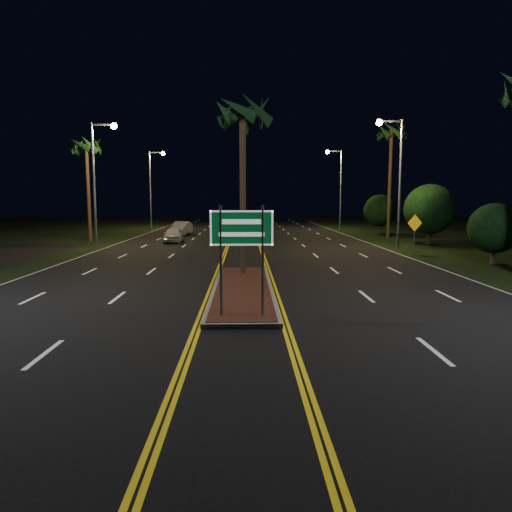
{
  "coord_description": "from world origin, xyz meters",
  "views": [
    {
      "loc": [
        0.1,
        -10.16,
        3.53
      ],
      "look_at": [
        0.41,
        2.76,
        1.9
      ],
      "focal_mm": 32.0,
      "sensor_mm": 36.0,
      "label": 1
    }
  ],
  "objects_px": {
    "shrub_far": "(380,211)",
    "car_near": "(173,233)",
    "streetlight_left_mid": "(99,169)",
    "streetlight_left_far": "(153,180)",
    "median_island": "(243,289)",
    "highway_sign": "(242,238)",
    "streetlight_right_mid": "(395,168)",
    "palm_right_far": "(391,133)",
    "car_far": "(181,227)",
    "warning_sign": "(415,229)",
    "palm_median": "(243,113)",
    "shrub_mid": "(430,209)",
    "palm_left_far": "(86,146)",
    "streetlight_right_far": "(338,180)",
    "shrub_near": "(494,228)"
  },
  "relations": [
    {
      "from": "shrub_far",
      "to": "car_near",
      "type": "height_order",
      "value": "shrub_far"
    },
    {
      "from": "streetlight_left_mid",
      "to": "streetlight_left_far",
      "type": "relative_size",
      "value": 1.0
    },
    {
      "from": "median_island",
      "to": "streetlight_left_far",
      "type": "xyz_separation_m",
      "value": [
        -10.61,
        37.0,
        5.57
      ]
    },
    {
      "from": "highway_sign",
      "to": "streetlight_right_mid",
      "type": "distance_m",
      "value": 22.18
    },
    {
      "from": "palm_right_far",
      "to": "shrub_far",
      "type": "height_order",
      "value": "palm_right_far"
    },
    {
      "from": "car_far",
      "to": "warning_sign",
      "type": "xyz_separation_m",
      "value": [
        16.99,
        -16.47,
        0.9
      ]
    },
    {
      "from": "streetlight_left_mid",
      "to": "palm_right_far",
      "type": "relative_size",
      "value": 0.87
    },
    {
      "from": "median_island",
      "to": "streetlight_right_mid",
      "type": "xyz_separation_m",
      "value": [
        10.61,
        15.0,
        5.57
      ]
    },
    {
      "from": "car_near",
      "to": "car_far",
      "type": "xyz_separation_m",
      "value": [
        -0.45,
        7.78,
        0.04
      ]
    },
    {
      "from": "palm_right_far",
      "to": "shrub_far",
      "type": "bearing_deg",
      "value": 80.54
    },
    {
      "from": "palm_median",
      "to": "warning_sign",
      "type": "xyz_separation_m",
      "value": [
        10.8,
        7.83,
        -5.62
      ]
    },
    {
      "from": "streetlight_right_mid",
      "to": "shrub_far",
      "type": "height_order",
      "value": "streetlight_right_mid"
    },
    {
      "from": "streetlight_left_mid",
      "to": "streetlight_left_far",
      "type": "bearing_deg",
      "value": 90.0
    },
    {
      "from": "shrub_mid",
      "to": "median_island",
      "type": "bearing_deg",
      "value": -129.47
    },
    {
      "from": "highway_sign",
      "to": "car_far",
      "type": "relative_size",
      "value": 0.71
    },
    {
      "from": "car_near",
      "to": "median_island",
      "type": "bearing_deg",
      "value": -76.77
    },
    {
      "from": "highway_sign",
      "to": "warning_sign",
      "type": "height_order",
      "value": "highway_sign"
    },
    {
      "from": "shrub_mid",
      "to": "shrub_far",
      "type": "xyz_separation_m",
      "value": [
        -0.2,
        12.0,
        -0.39
      ]
    },
    {
      "from": "palm_left_far",
      "to": "car_far",
      "type": "relative_size",
      "value": 1.94
    },
    {
      "from": "median_island",
      "to": "shrub_far",
      "type": "distance_m",
      "value": 32.19
    },
    {
      "from": "palm_right_far",
      "to": "shrub_far",
      "type": "xyz_separation_m",
      "value": [
        1.0,
        6.0,
        -6.81
      ]
    },
    {
      "from": "streetlight_right_far",
      "to": "car_far",
      "type": "height_order",
      "value": "streetlight_right_far"
    },
    {
      "from": "palm_right_far",
      "to": "shrub_mid",
      "type": "height_order",
      "value": "palm_right_far"
    },
    {
      "from": "shrub_far",
      "to": "warning_sign",
      "type": "bearing_deg",
      "value": -99.64
    },
    {
      "from": "car_near",
      "to": "warning_sign",
      "type": "bearing_deg",
      "value": -30.49
    },
    {
      "from": "palm_left_far",
      "to": "palm_right_far",
      "type": "bearing_deg",
      "value": 4.47
    },
    {
      "from": "palm_right_far",
      "to": "warning_sign",
      "type": "bearing_deg",
      "value": -99.73
    },
    {
      "from": "shrub_far",
      "to": "highway_sign",
      "type": "bearing_deg",
      "value": -112.57
    },
    {
      "from": "car_far",
      "to": "shrub_mid",
      "type": "bearing_deg",
      "value": -20.76
    },
    {
      "from": "palm_right_far",
      "to": "shrub_near",
      "type": "xyz_separation_m",
      "value": [
        0.7,
        -16.0,
        -7.2
      ]
    },
    {
      "from": "highway_sign",
      "to": "shrub_mid",
      "type": "distance_m",
      "value": 25.41
    },
    {
      "from": "streetlight_right_mid",
      "to": "warning_sign",
      "type": "xyz_separation_m",
      "value": [
        0.19,
        -3.67,
        -4.0
      ]
    },
    {
      "from": "highway_sign",
      "to": "palm_right_far",
      "type": "bearing_deg",
      "value": 64.8
    },
    {
      "from": "streetlight_left_mid",
      "to": "streetlight_left_far",
      "type": "height_order",
      "value": "same"
    },
    {
      "from": "streetlight_right_mid",
      "to": "palm_right_far",
      "type": "xyz_separation_m",
      "value": [
        2.19,
        8.0,
        3.49
      ]
    },
    {
      "from": "streetlight_right_mid",
      "to": "streetlight_right_far",
      "type": "distance_m",
      "value": 20.0
    },
    {
      "from": "streetlight_right_mid",
      "to": "warning_sign",
      "type": "height_order",
      "value": "streetlight_right_mid"
    },
    {
      "from": "shrub_mid",
      "to": "warning_sign",
      "type": "xyz_separation_m",
      "value": [
        -3.2,
        -5.67,
        -1.07
      ]
    },
    {
      "from": "streetlight_left_far",
      "to": "car_far",
      "type": "relative_size",
      "value": 1.98
    },
    {
      "from": "streetlight_left_far",
      "to": "palm_left_far",
      "type": "bearing_deg",
      "value": -97.78
    },
    {
      "from": "streetlight_right_mid",
      "to": "palm_left_far",
      "type": "height_order",
      "value": "streetlight_right_mid"
    },
    {
      "from": "streetlight_left_far",
      "to": "palm_right_far",
      "type": "relative_size",
      "value": 0.87
    },
    {
      "from": "streetlight_left_far",
      "to": "shrub_near",
      "type": "distance_m",
      "value": 38.67
    },
    {
      "from": "streetlight_right_mid",
      "to": "streetlight_right_far",
      "type": "height_order",
      "value": "same"
    },
    {
      "from": "median_island",
      "to": "car_far",
      "type": "distance_m",
      "value": 28.49
    },
    {
      "from": "shrub_far",
      "to": "median_island",
      "type": "bearing_deg",
      "value": -115.45
    },
    {
      "from": "car_near",
      "to": "shrub_near",
      "type": "bearing_deg",
      "value": -36.87
    },
    {
      "from": "streetlight_left_mid",
      "to": "shrub_mid",
      "type": "bearing_deg",
      "value": 0.0
    },
    {
      "from": "palm_right_far",
      "to": "palm_median",
      "type": "bearing_deg",
      "value": -123.28
    },
    {
      "from": "highway_sign",
      "to": "streetlight_left_far",
      "type": "bearing_deg",
      "value": 104.44
    }
  ]
}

